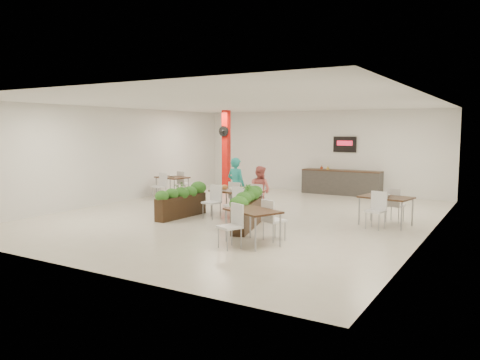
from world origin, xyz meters
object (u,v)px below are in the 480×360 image
object	(u,v)px
red_column	(226,151)
diner_man	(236,185)
main_table	(236,195)
side_table_c	(253,216)
service_counter	(341,182)
side_table_b	(386,201)
diner_woman	(260,190)
side_table_a	(172,180)
planter_right	(248,208)
planter_left	(181,199)

from	to	relation	value
red_column	diner_man	distance (m)	4.37
main_table	side_table_c	size ratio (longest dim) A/B	1.06
service_counter	side_table_b	world-z (taller)	service_counter
red_column	diner_woman	xyz separation A→B (m)	(3.34, -3.45, -0.93)
side_table_a	side_table_c	world-z (taller)	same
main_table	planter_right	distance (m)	1.56
diner_woman	side_table_c	bearing A→B (deg)	122.79
red_column	service_counter	xyz separation A→B (m)	(4.00, 1.86, -1.15)
red_column	diner_woman	distance (m)	4.89
main_table	planter_right	xyz separation A→B (m)	(1.04, -1.16, -0.12)
planter_left	side_table_b	xyz separation A→B (m)	(5.22, 1.79, 0.12)
service_counter	planter_left	xyz separation A→B (m)	(-2.37, -6.80, 0.02)
main_table	side_table_b	bearing A→B (deg)	13.85
red_column	planter_right	size ratio (longest dim) A/B	1.57
planter_right	side_table_b	distance (m)	3.58
red_column	side_table_a	xyz separation A→B (m)	(-1.09, -1.96, -1.02)
diner_woman	side_table_a	size ratio (longest dim) A/B	0.85
planter_left	planter_right	world-z (taller)	planter_right
side_table_a	side_table_c	xyz separation A→B (m)	(5.97, -4.68, -0.00)
main_table	diner_woman	world-z (taller)	diner_woman
planter_right	red_column	bearing A→B (deg)	127.00
main_table	diner_woman	xyz separation A→B (m)	(0.41, 0.65, 0.07)
diner_man	planter_right	distance (m)	2.33
side_table_a	red_column	bearing A→B (deg)	72.84
main_table	diner_man	bearing A→B (deg)	120.81
red_column	side_table_c	size ratio (longest dim) A/B	1.94
side_table_c	diner_man	bearing A→B (deg)	150.04
red_column	main_table	bearing A→B (deg)	-54.52
red_column	planter_left	distance (m)	5.31
diner_man	side_table_c	xyz separation A→B (m)	(2.34, -3.18, -0.20)
planter_right	service_counter	bearing A→B (deg)	89.75
diner_man	diner_woman	world-z (taller)	diner_man
diner_man	planter_right	world-z (taller)	diner_man
planter_right	diner_man	bearing A→B (deg)	128.27
side_table_a	side_table_c	distance (m)	7.59
service_counter	diner_woman	xyz separation A→B (m)	(-0.66, -5.32, 0.22)
service_counter	diner_woman	world-z (taller)	service_counter
main_table	side_table_a	world-z (taller)	same
planter_left	diner_woman	bearing A→B (deg)	40.79
diner_man	main_table	bearing A→B (deg)	127.74
side_table_b	planter_right	bearing A→B (deg)	-133.45
service_counter	planter_right	bearing A→B (deg)	-90.25
service_counter	main_table	bearing A→B (deg)	-100.15
red_column	service_counter	world-z (taller)	red_column
service_counter	red_column	bearing A→B (deg)	-155.00
main_table	planter_left	xyz separation A→B (m)	(-1.30, -0.82, -0.12)
planter_left	side_table_c	world-z (taller)	planter_left
service_counter	diner_man	bearing A→B (deg)	-105.34
side_table_a	service_counter	bearing A→B (deg)	48.82
side_table_b	side_table_c	world-z (taller)	same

